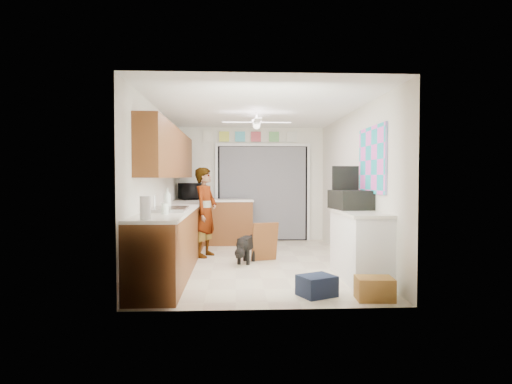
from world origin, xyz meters
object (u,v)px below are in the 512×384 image
object	(u,v)px
cardboard_box	(374,289)
microwave	(191,191)
paper_towel_roll	(145,208)
man	(206,212)
soap_bottle	(167,198)
dog	(246,248)
suitcase	(350,200)
navy_crate	(317,286)

from	to	relation	value
cardboard_box	microwave	bearing A→B (deg)	121.07
microwave	paper_towel_roll	distance (m)	4.24
cardboard_box	man	distance (m)	3.56
soap_bottle	man	world-z (taller)	man
cardboard_box	dog	xyz separation A→B (m)	(-1.41, 2.19, 0.11)
suitcase	navy_crate	bearing A→B (deg)	-128.19
soap_bottle	dog	world-z (taller)	soap_bottle
man	dog	size ratio (longest dim) A/B	2.60
soap_bottle	dog	distance (m)	1.53
microwave	navy_crate	world-z (taller)	microwave
soap_bottle	paper_towel_roll	size ratio (longest dim) A/B	1.16
man	paper_towel_roll	bearing A→B (deg)	-168.65
microwave	paper_towel_roll	xyz separation A→B (m)	(-0.05, -4.24, -0.04)
suitcase	dog	xyz separation A→B (m)	(-1.50, 0.82, -0.84)
suitcase	dog	distance (m)	1.90
microwave	navy_crate	size ratio (longest dim) A/B	1.54
paper_towel_roll	man	world-z (taller)	man
soap_bottle	man	xyz separation A→B (m)	(0.52, 0.90, -0.30)
soap_bottle	suitcase	size ratio (longest dim) A/B	0.47
cardboard_box	suitcase	bearing A→B (deg)	86.35
soap_bottle	suitcase	distance (m)	2.77
microwave	cardboard_box	distance (m)	4.99
suitcase	soap_bottle	bearing A→B (deg)	162.65
microwave	navy_crate	distance (m)	4.53
navy_crate	man	bearing A→B (deg)	119.90
cardboard_box	navy_crate	xyz separation A→B (m)	(-0.63, 0.19, -0.01)
navy_crate	man	world-z (taller)	man
soap_bottle	suitcase	bearing A→B (deg)	-10.56
paper_towel_roll	navy_crate	xyz separation A→B (m)	(1.95, 0.24, -0.95)
man	microwave	bearing A→B (deg)	36.81
navy_crate	suitcase	bearing A→B (deg)	58.60
paper_towel_roll	dog	distance (m)	2.66
soap_bottle	navy_crate	size ratio (longest dim) A/B	0.75
paper_towel_roll	man	distance (m)	2.88
microwave	paper_towel_roll	size ratio (longest dim) A/B	2.38
microwave	dog	xyz separation A→B (m)	(1.11, -2.01, -0.87)
cardboard_box	navy_crate	size ratio (longest dim) A/B	1.04
paper_towel_roll	navy_crate	bearing A→B (deg)	7.14
navy_crate	man	size ratio (longest dim) A/B	0.25
microwave	dog	bearing A→B (deg)	-168.62
microwave	soap_bottle	bearing A→B (deg)	159.50
man	dog	world-z (taller)	man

